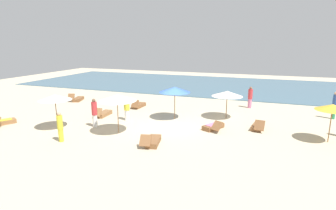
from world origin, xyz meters
The scene contains 19 objects.
ground_plane centered at (0.00, 0.00, 0.00)m, with size 60.00×60.00×0.00m, color beige.
ocean_water centered at (0.00, 17.00, 0.03)m, with size 48.00×16.00×0.06m, color #476B7F.
umbrella_0 centered at (-0.27, 1.32, 2.09)m, with size 2.14×2.14×2.28m.
umbrella_1 centered at (8.92, -0.05, 1.94)m, with size 1.71×1.71×2.10m.
umbrella_2 centered at (3.07, 2.78, 1.77)m, with size 2.15×2.15×1.95m.
umbrella_3 centered at (-6.40, -3.23, 1.99)m, with size 1.98×1.98×2.17m.
umbrella_4 centered at (-2.43, -2.65, 2.15)m, with size 2.23×2.23×2.33m.
lounger_0 centered at (2.71, 0.02, 0.18)m, with size 1.32×1.78×0.66m.
lounger_1 centered at (-5.42, 0.27, 0.17)m, with size 0.67×1.70×0.71m.
lounger_2 centered at (-10.41, -3.79, 0.18)m, with size 1.29×1.76×0.70m.
lounger_3 centered at (-4.17, 3.51, 0.17)m, with size 0.66×1.67×0.74m.
lounger_4 centered at (-10.51, 3.89, 0.17)m, with size 1.09×1.73×0.75m.
lounger_5 centered at (5.28, 1.01, 0.17)m, with size 0.82×1.73×0.72m.
lounger_6 centered at (0.17, -3.59, 0.17)m, with size 0.93×1.79×0.67m.
person_0 centered at (-3.26, -0.07, 0.83)m, with size 0.44×0.44×1.66m.
person_1 centered at (10.13, 5.19, 1.00)m, with size 0.43×0.43×1.93m.
person_2 centered at (-4.45, -2.08, 0.93)m, with size 0.47×0.47×1.83m.
person_3 centered at (4.42, 6.51, 0.88)m, with size 0.38×0.38×1.75m.
person_5 centered at (-4.65, -4.91, 0.84)m, with size 0.37×0.37×1.65m.
Camera 1 is at (5.53, -15.86, 5.30)m, focal length 28.84 mm.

